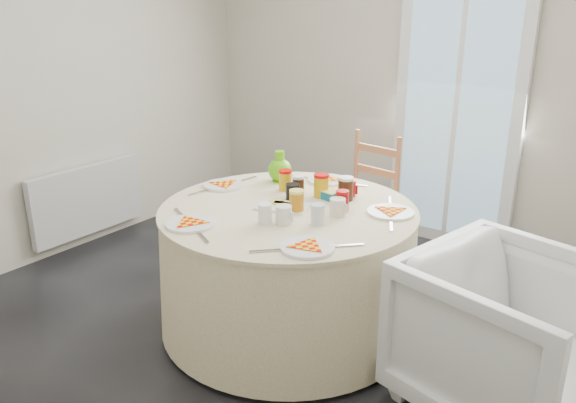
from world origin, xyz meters
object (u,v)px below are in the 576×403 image
Objects in this scene: table at (288,269)px; armchair at (507,337)px; radiator at (88,200)px; wooden_chair at (361,203)px; green_pitcher at (280,165)px.

armchair is (1.27, -0.01, 0.02)m from table.
table reaches higher than radiator.
table is 1.76× the size of armchair.
green_pitcher is (-0.25, -0.67, 0.40)m from wooden_chair.
green_pitcher is (1.69, 0.32, 0.49)m from radiator.
wooden_chair is at bearing 92.47° from green_pitcher.
table is 1.27m from armchair.
armchair reaches higher than table.
wooden_chair is (1.94, 0.99, 0.09)m from radiator.
table is 1.07m from wooden_chair.
wooden_chair is (-0.09, 1.06, 0.09)m from table.
wooden_chair is at bearing 27.09° from radiator.
table is (2.03, -0.06, -0.01)m from radiator.
green_pitcher is (-1.62, 0.39, 0.48)m from armchair.
green_pitcher reaches higher than armchair.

